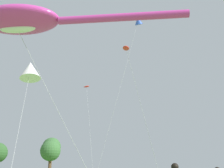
# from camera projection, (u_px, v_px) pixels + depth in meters

# --- Properties ---
(big_show_kite) EXTENTS (11.01, 10.22, 11.16)m
(big_show_kite) POSITION_uv_depth(u_px,v_px,m) (26.00, 20.00, 17.62)
(big_show_kite) COLOR #CC3899
(big_show_kite) RESTS_ON ground
(small_kite_streamer_purple) EXTENTS (4.59, 1.42, 10.03)m
(small_kite_streamer_purple) POSITION_uv_depth(u_px,v_px,m) (127.00, 51.00, 20.45)
(small_kite_streamer_purple) COLOR red
(small_kite_streamer_purple) RESTS_ON ground
(small_kite_diamond_red) EXTENTS (4.97, 1.74, 16.22)m
(small_kite_diamond_red) POSITION_uv_depth(u_px,v_px,m) (138.00, 21.00, 27.96)
(small_kite_diamond_red) COLOR blue
(small_kite_diamond_red) RESTS_ON ground
(small_kite_box_yellow) EXTENTS (2.15, 3.67, 7.45)m
(small_kite_box_yellow) POSITION_uv_depth(u_px,v_px,m) (30.00, 70.00, 15.87)
(small_kite_box_yellow) COLOR white
(small_kite_box_yellow) RESTS_ON ground
(small_kite_bird_shape) EXTENTS (1.65, 4.69, 12.07)m
(small_kite_bird_shape) POSITION_uv_depth(u_px,v_px,m) (87.00, 88.00, 36.72)
(small_kite_bird_shape) COLOR red
(small_kite_bird_shape) RESTS_ON ground
(tree_oak_left) EXTENTS (4.94, 4.94, 9.60)m
(tree_oak_left) POSITION_uv_depth(u_px,v_px,m) (51.00, 147.00, 74.56)
(tree_oak_left) COLOR #513823
(tree_oak_left) RESTS_ON ground
(tree_shrub_far) EXTENTS (4.15, 4.15, 7.09)m
(tree_shrub_far) POSITION_uv_depth(u_px,v_px,m) (50.00, 151.00, 56.70)
(tree_shrub_far) COLOR #513823
(tree_shrub_far) RESTS_ON ground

